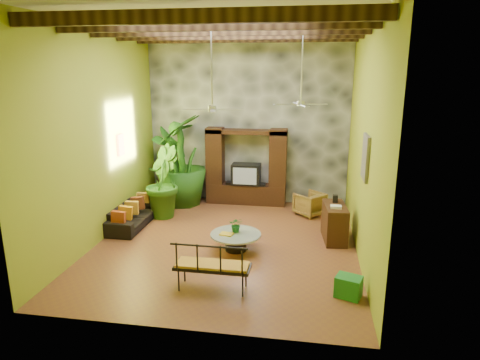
% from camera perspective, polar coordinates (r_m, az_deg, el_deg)
% --- Properties ---
extents(ground, '(7.00, 7.00, 0.00)m').
position_cam_1_polar(ground, '(10.25, -1.82, -8.41)').
color(ground, brown).
rests_on(ground, ground).
extents(ceiling, '(6.00, 7.00, 0.02)m').
position_cam_1_polar(ceiling, '(9.46, -2.08, 20.63)').
color(ceiling, silver).
rests_on(ceiling, back_wall).
extents(back_wall, '(6.00, 0.02, 5.00)m').
position_cam_1_polar(back_wall, '(12.96, 1.09, 8.00)').
color(back_wall, '#92A826').
rests_on(back_wall, ground).
extents(left_wall, '(0.02, 7.00, 5.00)m').
position_cam_1_polar(left_wall, '(10.54, -18.24, 5.68)').
color(left_wall, '#92A826').
rests_on(left_wall, ground).
extents(right_wall, '(0.02, 7.00, 5.00)m').
position_cam_1_polar(right_wall, '(9.43, 16.30, 4.83)').
color(right_wall, '#92A826').
rests_on(right_wall, ground).
extents(stone_accent_wall, '(5.98, 0.10, 4.98)m').
position_cam_1_polar(stone_accent_wall, '(12.90, 1.05, 7.97)').
color(stone_accent_wall, '#393B41').
rests_on(stone_accent_wall, ground).
extents(ceiling_beams, '(5.95, 5.36, 0.22)m').
position_cam_1_polar(ceiling_beams, '(9.44, -2.07, 19.30)').
color(ceiling_beams, '#3E2813').
rests_on(ceiling_beams, ceiling).
extents(entertainment_center, '(2.40, 0.55, 2.30)m').
position_cam_1_polar(entertainment_center, '(12.88, 0.82, 1.01)').
color(entertainment_center, black).
rests_on(entertainment_center, ground).
extents(ceiling_fan_front, '(1.28, 1.28, 1.86)m').
position_cam_1_polar(ceiling_fan_front, '(9.09, -3.75, 10.76)').
color(ceiling_fan_front, '#AFAFB4').
rests_on(ceiling_fan_front, ceiling).
extents(ceiling_fan_back, '(1.28, 1.28, 1.86)m').
position_cam_1_polar(ceiling_fan_back, '(10.46, 8.13, 11.18)').
color(ceiling_fan_back, '#AFAFB4').
rests_on(ceiling_fan_back, ceiling).
extents(wall_art_mask, '(0.06, 0.32, 0.55)m').
position_cam_1_polar(wall_art_mask, '(11.47, -15.64, 4.53)').
color(wall_art_mask, orange).
rests_on(wall_art_mask, left_wall).
extents(wall_art_painting, '(0.06, 0.70, 0.90)m').
position_cam_1_polar(wall_art_painting, '(8.88, 16.39, 2.91)').
color(wall_art_painting, '#275C8F').
rests_on(wall_art_painting, right_wall).
extents(sofa, '(0.76, 1.92, 0.56)m').
position_cam_1_polar(sofa, '(11.56, -14.16, -4.63)').
color(sofa, black).
rests_on(sofa, ground).
extents(wicker_armchair, '(1.00, 1.00, 0.65)m').
position_cam_1_polar(wicker_armchair, '(12.17, 9.28, -3.14)').
color(wicker_armchair, olive).
rests_on(wicker_armchair, ground).
extents(tall_plant_a, '(1.28, 1.44, 2.28)m').
position_cam_1_polar(tall_plant_a, '(13.40, -9.24, 2.13)').
color(tall_plant_a, '#24681B').
rests_on(tall_plant_a, ground).
extents(tall_plant_b, '(1.22, 1.34, 1.99)m').
position_cam_1_polar(tall_plant_b, '(11.94, -10.39, -0.20)').
color(tall_plant_b, '#2D681B').
rests_on(tall_plant_b, ground).
extents(tall_plant_c, '(1.55, 1.55, 2.72)m').
position_cam_1_polar(tall_plant_c, '(12.84, -7.85, 2.63)').
color(tall_plant_c, '#235717').
rests_on(tall_plant_c, ground).
extents(coffee_table, '(1.15, 1.15, 0.40)m').
position_cam_1_polar(coffee_table, '(9.78, -0.57, -7.94)').
color(coffee_table, black).
rests_on(coffee_table, ground).
extents(centerpiece_plant, '(0.33, 0.30, 0.35)m').
position_cam_1_polar(centerpiece_plant, '(9.76, -0.50, -5.97)').
color(centerpiece_plant, '#16551D').
rests_on(centerpiece_plant, coffee_table).
extents(yellow_tray, '(0.32, 0.25, 0.03)m').
position_cam_1_polar(yellow_tray, '(9.66, -1.80, -7.22)').
color(yellow_tray, '#FFF21B').
rests_on(yellow_tray, coffee_table).
extents(iron_bench, '(1.42, 0.52, 0.57)m').
position_cam_1_polar(iron_bench, '(8.01, -3.83, -11.11)').
color(iron_bench, black).
rests_on(iron_bench, ground).
extents(side_console, '(0.60, 1.13, 0.87)m').
position_cam_1_polar(side_console, '(10.52, 12.48, -5.57)').
color(side_console, '#342110').
rests_on(side_console, ground).
extents(green_bin, '(0.54, 0.47, 0.39)m').
position_cam_1_polar(green_bin, '(8.21, 14.27, -13.62)').
color(green_bin, '#1D7036').
rests_on(green_bin, ground).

